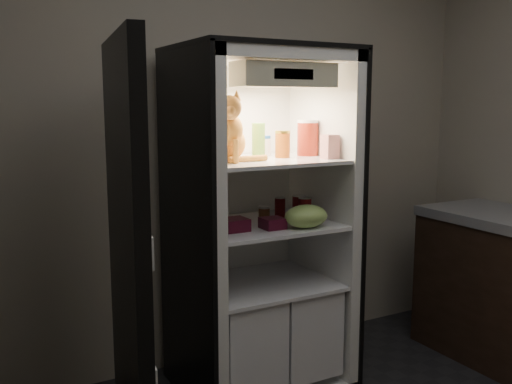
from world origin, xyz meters
TOP-DOWN VIEW (x-y plane):
  - room_shell at (0.00, 0.00)m, footprint 3.60×3.60m
  - refrigerator at (0.00, 1.38)m, footprint 0.90×0.72m
  - fridge_door at (-0.85, 0.96)m, footprint 0.19×0.87m
  - tabby_cat at (-0.23, 1.28)m, footprint 0.30×0.36m
  - parmesan_shaker at (-0.00, 1.36)m, footprint 0.07×0.07m
  - mayo_tub at (0.09, 1.47)m, footprint 0.08×0.08m
  - salsa_jar at (0.12, 1.33)m, footprint 0.08×0.08m
  - pepper_jar at (0.31, 1.36)m, footprint 0.12×0.12m
  - cream_carton at (0.31, 1.15)m, footprint 0.07×0.07m
  - soda_can_a at (0.17, 1.42)m, footprint 0.06×0.06m
  - soda_can_b at (0.22, 1.30)m, footprint 0.08×0.08m
  - soda_can_c at (0.22, 1.25)m, footprint 0.07×0.07m
  - condiment_jar at (0.02, 1.34)m, footprint 0.06×0.06m
  - grape_bag at (0.14, 1.11)m, footprint 0.24×0.18m
  - berry_box_left at (-0.22, 1.23)m, footprint 0.13×0.13m
  - berry_box_right at (-0.02, 1.18)m, footprint 0.11×0.11m

SIDE VIEW (x-z plane):
  - refrigerator at x=0.00m, z-range -0.15..1.73m
  - fridge_door at x=-0.85m, z-range -0.01..1.84m
  - berry_box_right at x=-0.02m, z-range 0.94..1.00m
  - berry_box_left at x=-0.22m, z-range 0.94..1.00m
  - condiment_jar at x=0.02m, z-range 0.94..1.03m
  - soda_can_a at x=0.17m, z-range 0.94..1.05m
  - grape_bag at x=0.14m, z-range 0.94..1.06m
  - soda_can_c at x=0.22m, z-range 0.94..1.07m
  - soda_can_b at x=0.22m, z-range 0.94..1.08m
  - mayo_tub at x=0.09m, z-range 1.29..1.40m
  - cream_carton at x=0.31m, z-range 1.29..1.42m
  - salsa_jar at x=0.12m, z-range 1.29..1.44m
  - parmesan_shaker at x=0.00m, z-range 1.29..1.48m
  - pepper_jar at x=0.31m, z-range 1.29..1.49m
  - tabby_cat at x=-0.23m, z-range 1.24..1.61m
  - room_shell at x=0.00m, z-range -0.18..3.42m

